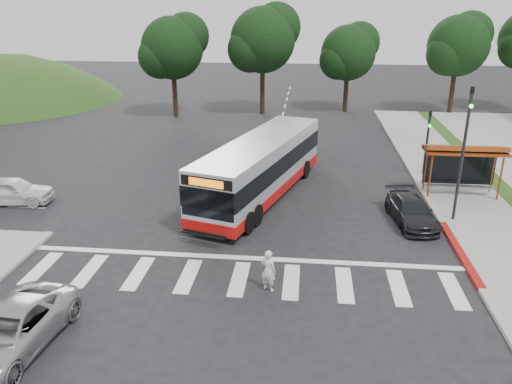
# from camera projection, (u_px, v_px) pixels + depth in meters

# --- Properties ---
(ground) EXTENTS (140.00, 140.00, 0.00)m
(ground) POSITION_uv_depth(u_px,v_px,m) (253.00, 225.00, 23.81)
(ground) COLOR black
(ground) RESTS_ON ground
(sidewalk_east) EXTENTS (4.00, 40.00, 0.12)m
(sidewalk_east) POSITION_uv_depth(u_px,v_px,m) (448.00, 178.00, 30.16)
(sidewalk_east) COLOR gray
(sidewalk_east) RESTS_ON ground
(curb_east) EXTENTS (0.30, 40.00, 0.15)m
(curb_east) POSITION_uv_depth(u_px,v_px,m) (414.00, 176.00, 30.35)
(curb_east) COLOR #9E9991
(curb_east) RESTS_ON ground
(curb_east_red) EXTENTS (0.32, 6.00, 0.15)m
(curb_east_red) POSITION_uv_depth(u_px,v_px,m) (460.00, 252.00, 21.05)
(curb_east_red) COLOR maroon
(curb_east_red) RESTS_ON ground
(crosswalk_ladder) EXTENTS (18.00, 2.60, 0.01)m
(crosswalk_ladder) POSITION_uv_depth(u_px,v_px,m) (239.00, 279.00, 19.16)
(crosswalk_ladder) COLOR silver
(crosswalk_ladder) RESTS_ON ground
(bus_shelter) EXTENTS (4.20, 1.60, 2.86)m
(bus_shelter) POSITION_uv_depth(u_px,v_px,m) (464.00, 155.00, 26.68)
(bus_shelter) COLOR #923D18
(bus_shelter) RESTS_ON sidewalk_east
(traffic_signal_ne_tall) EXTENTS (0.18, 0.37, 6.50)m
(traffic_signal_ne_tall) POSITION_uv_depth(u_px,v_px,m) (464.00, 144.00, 22.90)
(traffic_signal_ne_tall) COLOR black
(traffic_signal_ne_tall) RESTS_ON ground
(traffic_signal_ne_short) EXTENTS (0.18, 0.37, 4.00)m
(traffic_signal_ne_short) POSITION_uv_depth(u_px,v_px,m) (428.00, 136.00, 29.90)
(traffic_signal_ne_short) COLOR black
(traffic_signal_ne_short) RESTS_ON ground
(tree_ne_a) EXTENTS (6.16, 5.74, 9.30)m
(tree_ne_a) POSITION_uv_depth(u_px,v_px,m) (459.00, 45.00, 46.10)
(tree_ne_a) COLOR black
(tree_ne_a) RESTS_ON parking_lot
(tree_north_a) EXTENTS (6.60, 6.15, 10.17)m
(tree_north_a) POSITION_uv_depth(u_px,v_px,m) (264.00, 39.00, 45.82)
(tree_north_a) COLOR black
(tree_north_a) RESTS_ON ground
(tree_north_b) EXTENTS (5.72, 5.33, 8.43)m
(tree_north_b) POSITION_uv_depth(u_px,v_px,m) (349.00, 52.00, 47.34)
(tree_north_b) COLOR black
(tree_north_b) RESTS_ON ground
(tree_north_c) EXTENTS (6.16, 5.74, 9.30)m
(tree_north_c) POSITION_uv_depth(u_px,v_px,m) (173.00, 47.00, 44.96)
(tree_north_c) COLOR black
(tree_north_c) RESTS_ON ground
(transit_bus) EXTENTS (6.12, 12.54, 3.18)m
(transit_bus) POSITION_uv_depth(u_px,v_px,m) (261.00, 169.00, 26.89)
(transit_bus) COLOR #BABCBF
(transit_bus) RESTS_ON ground
(pedestrian) EXTENTS (0.70, 0.60, 1.62)m
(pedestrian) POSITION_uv_depth(u_px,v_px,m) (268.00, 270.00, 18.15)
(pedestrian) COLOR white
(pedestrian) RESTS_ON ground
(dark_sedan) EXTENTS (2.28, 4.41, 1.22)m
(dark_sedan) POSITION_uv_depth(u_px,v_px,m) (411.00, 211.00, 23.89)
(dark_sedan) COLOR black
(dark_sedan) RESTS_ON ground
(silver_suv_south) EXTENTS (2.73, 5.11, 1.37)m
(silver_suv_south) POSITION_uv_depth(u_px,v_px,m) (10.00, 330.00, 15.04)
(silver_suv_south) COLOR #A8ABAD
(silver_suv_south) RESTS_ON ground
(west_car_white) EXTENTS (4.28, 2.06, 1.41)m
(west_car_white) POSITION_uv_depth(u_px,v_px,m) (12.00, 191.00, 26.23)
(west_car_white) COLOR silver
(west_car_white) RESTS_ON ground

